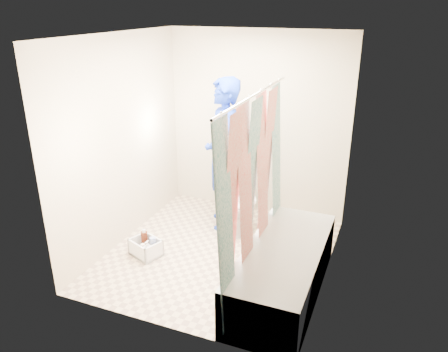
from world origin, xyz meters
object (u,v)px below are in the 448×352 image
at_px(toilet, 236,200).
at_px(plumber, 223,155).
at_px(cleaning_caddy, 146,248).
at_px(bathtub, 283,269).

distance_m(toilet, plumber, 0.59).
height_order(plumber, cleaning_caddy, plumber).
height_order(bathtub, toilet, toilet).
bearing_deg(plumber, bathtub, 15.88).
bearing_deg(plumber, cleaning_caddy, -53.94).
relative_size(bathtub, plumber, 0.93).
bearing_deg(toilet, cleaning_caddy, -146.81).
bearing_deg(cleaning_caddy, plumber, 85.24).
relative_size(toilet, cleaning_caddy, 1.91).
relative_size(bathtub, toilet, 2.28).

